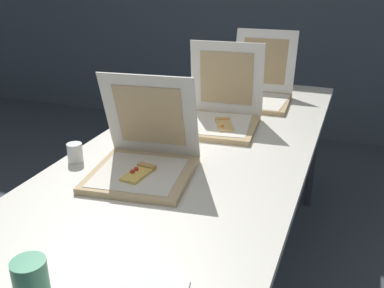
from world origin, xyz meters
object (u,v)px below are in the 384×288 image
(cup_white_mid, at_px, (148,120))
(pizza_box_middle, at_px, (220,115))
(pizza_box_back, at_px, (258,92))
(cup_white_near_left, at_px, (75,153))
(table, at_px, (201,154))
(cup_white_near_center, at_px, (120,133))
(cup_printed_front, at_px, (31,279))
(pizza_box_front, at_px, (143,161))

(cup_white_mid, bearing_deg, pizza_box_middle, 23.70)
(pizza_box_back, xyz_separation_m, cup_white_near_left, (-0.45, -0.98, -0.01))
(table, bearing_deg, cup_white_near_center, -161.85)
(cup_white_near_center, distance_m, cup_printed_front, 0.90)
(pizza_box_front, relative_size, pizza_box_middle, 1.04)
(cup_white_mid, height_order, cup_printed_front, cup_printed_front)
(pizza_box_middle, distance_m, cup_printed_front, 1.18)
(pizza_box_back, bearing_deg, table, -100.20)
(pizza_box_back, relative_size, cup_white_mid, 6.55)
(pizza_box_front, bearing_deg, cup_white_near_left, 171.93)
(pizza_box_back, relative_size, cup_white_near_left, 6.55)
(pizza_box_back, bearing_deg, cup_white_mid, -126.06)
(cup_white_near_left, bearing_deg, pizza_box_front, -0.34)
(pizza_box_front, height_order, cup_white_near_left, pizza_box_front)
(pizza_box_back, distance_m, cup_white_mid, 0.67)
(cup_white_near_left, bearing_deg, pizza_box_back, 65.46)
(cup_printed_front, bearing_deg, table, 87.22)
(pizza_box_back, bearing_deg, cup_white_near_left, -117.89)
(cup_printed_front, bearing_deg, pizza_box_front, 93.96)
(pizza_box_middle, height_order, pizza_box_back, pizza_box_middle)
(cup_white_near_left, height_order, cup_printed_front, cup_printed_front)
(cup_printed_front, bearing_deg, cup_white_near_center, 107.36)
(cup_white_near_left, xyz_separation_m, cup_printed_front, (0.32, -0.63, 0.01))
(pizza_box_front, relative_size, cup_white_mid, 5.33)
(pizza_box_middle, bearing_deg, cup_white_near_left, -129.74)
(table, bearing_deg, pizza_box_front, -105.01)
(table, height_order, cup_printed_front, cup_printed_front)
(pizza_box_front, distance_m, cup_white_mid, 0.47)
(pizza_box_middle, relative_size, cup_white_near_left, 5.14)
(table, distance_m, cup_printed_front, 0.97)
(cup_white_mid, distance_m, cup_white_near_center, 0.19)
(cup_white_near_left, xyz_separation_m, cup_white_mid, (0.09, 0.42, 0.00))
(cup_white_mid, relative_size, cup_printed_front, 0.78)
(cup_white_near_left, bearing_deg, cup_white_mid, 78.15)
(pizza_box_middle, height_order, cup_white_near_center, pizza_box_middle)
(pizza_box_back, xyz_separation_m, cup_white_mid, (-0.36, -0.56, -0.01))
(table, relative_size, cup_printed_front, 22.78)
(table, distance_m, pizza_box_front, 0.36)
(table, height_order, pizza_box_front, pizza_box_front)
(cup_white_near_center, xyz_separation_m, cup_printed_front, (0.27, -0.86, 0.01))
(pizza_box_front, distance_m, pizza_box_middle, 0.56)
(cup_white_near_left, distance_m, cup_white_mid, 0.43)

